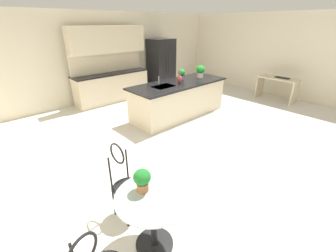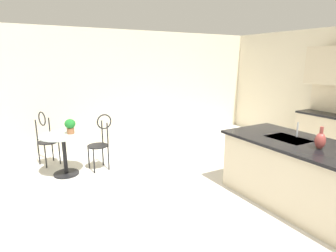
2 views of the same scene
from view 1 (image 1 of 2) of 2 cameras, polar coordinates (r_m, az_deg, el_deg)
ground_plane at (r=5.55m, az=6.68°, el=-0.35°), size 40.00×40.00×0.00m
wall_back at (r=7.95m, az=-13.88°, el=17.10°), size 9.00×0.12×2.70m
wall_right at (r=8.77m, az=26.71°, el=15.95°), size 0.12×7.80×2.70m
kitchen_island at (r=6.11m, az=2.76°, el=6.94°), size 2.80×1.06×0.92m
back_counter_run at (r=7.54m, az=-14.14°, el=9.98°), size 2.44×0.64×1.52m
upper_cabinet_run at (r=7.29m, az=-15.26°, el=20.65°), size 2.40×0.36×0.76m
refrigerator at (r=8.53m, az=-1.73°, el=15.36°), size 0.84×0.75×1.84m
bistro_table at (r=2.62m, az=-3.74°, el=-22.24°), size 0.80×0.80×0.74m
chair_by_island at (r=2.95m, az=-11.27°, el=-13.00°), size 0.41×0.50×1.04m
sink_faucet at (r=5.73m, az=-2.39°, el=11.59°), size 0.02×0.02×0.22m
writing_desk at (r=8.22m, az=26.29°, el=9.49°), size 0.60×1.20×0.74m
keyboard at (r=8.15m, az=27.32°, el=10.98°), size 0.16×0.44×0.03m
potted_plant_on_table at (r=2.39m, az=-6.66°, el=-13.41°), size 0.19×0.19×0.26m
potted_plant_counter_near at (r=6.30m, az=3.53°, el=13.30°), size 0.20×0.20×0.28m
potted_plant_counter_far at (r=6.56m, az=8.34°, el=13.88°), size 0.24×0.24×0.34m
vase_on_counter at (r=5.88m, az=2.97°, el=11.94°), size 0.13×0.13×0.29m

